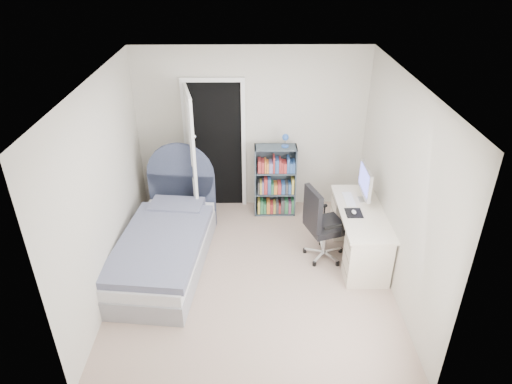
{
  "coord_description": "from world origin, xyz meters",
  "views": [
    {
      "loc": [
        -0.01,
        -4.59,
        3.77
      ],
      "look_at": [
        0.05,
        0.15,
        1.12
      ],
      "focal_mm": 32.0,
      "sensor_mm": 36.0,
      "label": 1
    }
  ],
  "objects_px": {
    "floor_lamp": "(195,180)",
    "office_chair": "(321,221)",
    "bed": "(166,244)",
    "nightstand": "(173,188)",
    "bookcase": "(276,183)",
    "desk": "(359,231)"
  },
  "relations": [
    {
      "from": "floor_lamp",
      "to": "desk",
      "type": "xyz_separation_m",
      "value": [
        2.29,
        -1.23,
        -0.14
      ]
    },
    {
      "from": "bed",
      "to": "desk",
      "type": "xyz_separation_m",
      "value": [
        2.54,
        0.13,
        0.09
      ]
    },
    {
      "from": "floor_lamp",
      "to": "bed",
      "type": "bearing_deg",
      "value": -100.33
    },
    {
      "from": "nightstand",
      "to": "desk",
      "type": "xyz_separation_m",
      "value": [
        2.64,
        -1.21,
        0.0
      ]
    },
    {
      "from": "office_chair",
      "to": "bed",
      "type": "bearing_deg",
      "value": -177.56
    },
    {
      "from": "bed",
      "to": "nightstand",
      "type": "height_order",
      "value": "bed"
    },
    {
      "from": "floor_lamp",
      "to": "office_chair",
      "type": "bearing_deg",
      "value": -36.01
    },
    {
      "from": "bookcase",
      "to": "office_chair",
      "type": "xyz_separation_m",
      "value": [
        0.52,
        -1.17,
        0.07
      ]
    },
    {
      "from": "nightstand",
      "to": "bookcase",
      "type": "height_order",
      "value": "bookcase"
    },
    {
      "from": "floor_lamp",
      "to": "bookcase",
      "type": "bearing_deg",
      "value": -5.22
    },
    {
      "from": "floor_lamp",
      "to": "bookcase",
      "type": "height_order",
      "value": "bookcase"
    },
    {
      "from": "office_chair",
      "to": "bookcase",
      "type": "bearing_deg",
      "value": 114.13
    },
    {
      "from": "nightstand",
      "to": "floor_lamp",
      "type": "relative_size",
      "value": 0.45
    },
    {
      "from": "nightstand",
      "to": "office_chair",
      "type": "relative_size",
      "value": 0.56
    },
    {
      "from": "nightstand",
      "to": "desk",
      "type": "height_order",
      "value": "desk"
    },
    {
      "from": "bed",
      "to": "floor_lamp",
      "type": "xyz_separation_m",
      "value": [
        0.25,
        1.36,
        0.23
      ]
    },
    {
      "from": "office_chair",
      "to": "nightstand",
      "type": "bearing_deg",
      "value": 149.2
    },
    {
      "from": "bookcase",
      "to": "desk",
      "type": "bearing_deg",
      "value": -46.66
    },
    {
      "from": "nightstand",
      "to": "office_chair",
      "type": "xyz_separation_m",
      "value": [
        2.11,
        -1.26,
        0.19
      ]
    },
    {
      "from": "bed",
      "to": "office_chair",
      "type": "bearing_deg",
      "value": 2.44
    },
    {
      "from": "floor_lamp",
      "to": "bookcase",
      "type": "distance_m",
      "value": 1.24
    },
    {
      "from": "floor_lamp",
      "to": "office_chair",
      "type": "xyz_separation_m",
      "value": [
        1.76,
        -1.28,
        0.05
      ]
    }
  ]
}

